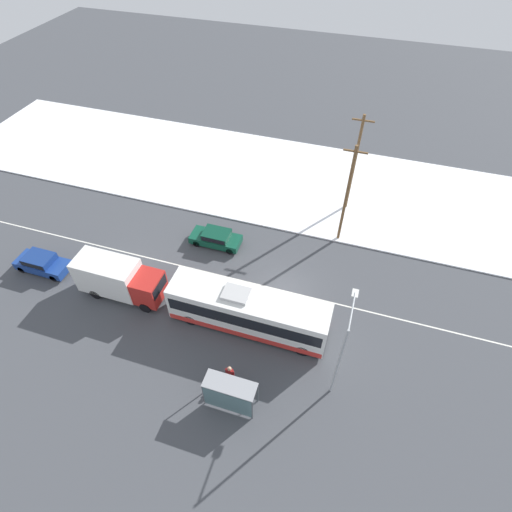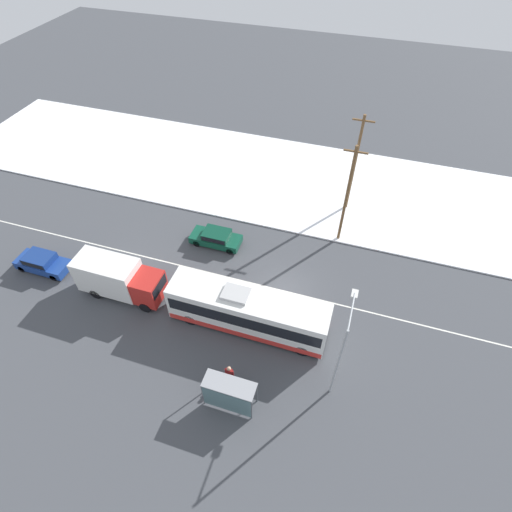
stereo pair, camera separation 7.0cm
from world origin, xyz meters
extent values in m
plane|color=#424449|center=(0.00, 0.00, 0.00)|extent=(120.00, 120.00, 0.00)
cube|color=white|center=(0.00, 14.15, 0.06)|extent=(80.00, 14.96, 0.12)
cube|color=silver|center=(0.00, 0.00, 0.00)|extent=(60.00, 0.12, 0.00)
cube|color=white|center=(-1.68, -3.80, 1.74)|extent=(11.25, 2.55, 2.92)
cube|color=black|center=(-1.68, -3.80, 2.09)|extent=(10.80, 2.57, 1.11)
cube|color=red|center=(-1.68, -3.80, 0.54)|extent=(11.14, 2.57, 0.53)
cube|color=#B2B2B2|center=(-2.52, -3.80, 3.32)|extent=(1.80, 1.40, 0.24)
cylinder|color=black|center=(2.54, -4.94, 0.50)|extent=(1.00, 0.28, 1.00)
cylinder|color=black|center=(2.54, -2.67, 0.50)|extent=(1.00, 0.28, 1.00)
cylinder|color=black|center=(-5.70, -4.94, 0.50)|extent=(1.00, 0.28, 1.00)
cylinder|color=black|center=(-5.70, -2.67, 0.50)|extent=(1.00, 0.28, 1.00)
cube|color=silver|center=(-12.62, -3.93, 1.87)|extent=(4.69, 2.30, 2.75)
cube|color=red|center=(-9.32, -3.93, 1.57)|extent=(1.90, 2.19, 2.15)
cube|color=black|center=(-8.39, -3.93, 2.00)|extent=(0.06, 1.96, 0.94)
cylinder|color=black|center=(-9.32, -4.95, 0.45)|extent=(0.90, 0.26, 0.90)
cylinder|color=black|center=(-9.32, -2.91, 0.45)|extent=(0.90, 0.26, 0.90)
cylinder|color=black|center=(-13.56, -4.95, 0.45)|extent=(0.90, 0.26, 0.90)
cylinder|color=black|center=(-13.56, -2.91, 0.45)|extent=(0.90, 0.26, 0.90)
cube|color=#0F4733|center=(-7.00, 3.31, 0.54)|extent=(4.34, 1.80, 0.63)
cube|color=#0D3C2B|center=(-6.89, 3.31, 1.12)|extent=(2.26, 1.66, 0.53)
cube|color=black|center=(-6.89, 3.31, 1.13)|extent=(2.08, 1.69, 0.42)
cylinder|color=black|center=(-8.47, 2.52, 0.32)|extent=(0.64, 0.22, 0.64)
cylinder|color=black|center=(-8.47, 4.10, 0.32)|extent=(0.64, 0.22, 0.64)
cylinder|color=black|center=(-5.43, 2.52, 0.32)|extent=(0.64, 0.22, 0.64)
cylinder|color=black|center=(-5.43, 4.10, 0.32)|extent=(0.64, 0.22, 0.64)
cube|color=navy|center=(-19.22, -3.70, 0.58)|extent=(4.36, 1.80, 0.72)
cube|color=navy|center=(-19.33, -3.70, 1.22)|extent=(2.27, 1.66, 0.57)
cube|color=black|center=(-19.33, -3.70, 1.23)|extent=(2.08, 1.69, 0.45)
cylinder|color=black|center=(-17.74, -4.49, 0.32)|extent=(0.64, 0.22, 0.64)
cylinder|color=black|center=(-17.74, -2.91, 0.32)|extent=(0.64, 0.22, 0.64)
cylinder|color=black|center=(-20.80, -4.49, 0.32)|extent=(0.64, 0.22, 0.64)
cylinder|color=black|center=(-20.80, -2.91, 0.32)|extent=(0.64, 0.22, 0.64)
cylinder|color=#23232D|center=(-1.57, -8.23, 0.39)|extent=(0.12, 0.12, 0.77)
cylinder|color=#23232D|center=(-1.34, -8.23, 0.39)|extent=(0.12, 0.12, 0.77)
cube|color=maroon|center=(-1.45, -8.23, 1.09)|extent=(0.40, 0.22, 0.64)
sphere|color=tan|center=(-1.45, -8.23, 1.54)|extent=(0.27, 0.27, 0.27)
cylinder|color=maroon|center=(-1.71, -8.23, 1.06)|extent=(0.10, 0.10, 0.61)
cylinder|color=maroon|center=(-1.20, -8.23, 1.06)|extent=(0.10, 0.10, 0.61)
cube|color=gray|center=(-0.89, -9.58, 2.37)|extent=(3.18, 1.20, 0.06)
cube|color=slate|center=(-0.89, -10.16, 1.20)|extent=(3.05, 0.04, 2.16)
cylinder|color=#474C51|center=(-2.44, -9.02, 1.17)|extent=(0.08, 0.08, 2.34)
cylinder|color=#474C51|center=(0.66, -9.02, 1.17)|extent=(0.08, 0.08, 2.34)
cylinder|color=#474C51|center=(-2.44, -10.14, 1.17)|extent=(0.08, 0.08, 2.34)
cylinder|color=#474C51|center=(0.66, -10.14, 1.17)|extent=(0.08, 0.08, 2.34)
cylinder|color=#9EA3A8|center=(4.88, -6.96, 3.50)|extent=(0.14, 0.14, 6.99)
cylinder|color=#9EA3A8|center=(4.88, -5.63, 6.84)|extent=(0.10, 2.66, 0.10)
cube|color=silver|center=(4.88, -4.30, 6.77)|extent=(0.36, 0.60, 0.16)
cylinder|color=brown|center=(3.00, 7.14, 4.62)|extent=(0.24, 0.24, 9.24)
cube|color=brown|center=(3.00, 7.14, 8.74)|extent=(1.80, 0.12, 0.12)
cylinder|color=brown|center=(2.97, 11.64, 4.70)|extent=(0.24, 0.24, 9.40)
cube|color=brown|center=(2.97, 11.64, 8.90)|extent=(1.80, 0.12, 0.12)
camera|label=1|loc=(3.75, -19.19, 24.46)|focal=28.00mm
camera|label=2|loc=(3.82, -19.17, 24.46)|focal=28.00mm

